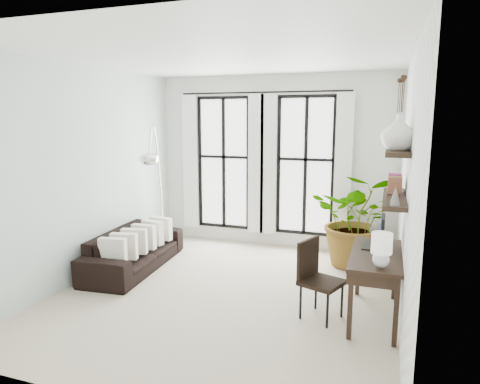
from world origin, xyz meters
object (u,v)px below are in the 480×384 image
at_px(plant, 357,220).
at_px(desk_chair, 316,274).
at_px(desk, 376,259).
at_px(buddha, 375,250).
at_px(sofa, 134,249).
at_px(arc_lamp, 155,156).

distance_m(plant, desk_chair, 2.10).
relative_size(desk, buddha, 1.76).
bearing_deg(plant, sofa, -159.07).
relative_size(sofa, desk_chair, 2.22).
xyz_separation_m(desk, desk_chair, (-0.68, -0.14, -0.21)).
xyz_separation_m(sofa, desk_chair, (3.06, -0.76, 0.24)).
relative_size(plant, arc_lamp, 0.67).
relative_size(desk, desk_chair, 1.45).
height_order(sofa, desk_chair, desk_chair).
xyz_separation_m(sofa, buddha, (3.70, 1.19, 0.02)).
xyz_separation_m(desk_chair, buddha, (0.64, 1.95, -0.22)).
bearing_deg(plant, desk_chair, -99.31).
xyz_separation_m(sofa, desk, (3.74, -0.62, 0.45)).
bearing_deg(arc_lamp, desk_chair, -24.10).
xyz_separation_m(plant, desk, (0.35, -1.91, -0.02)).
xyz_separation_m(plant, desk_chair, (-0.34, -2.06, -0.23)).
relative_size(arc_lamp, buddha, 2.94).
bearing_deg(desk_chair, sofa, -172.88).
bearing_deg(desk, desk_chair, -168.32).
distance_m(sofa, buddha, 3.88).
xyz_separation_m(desk_chair, arc_lamp, (-2.96, 1.32, 1.24)).
bearing_deg(sofa, desk, -103.90).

